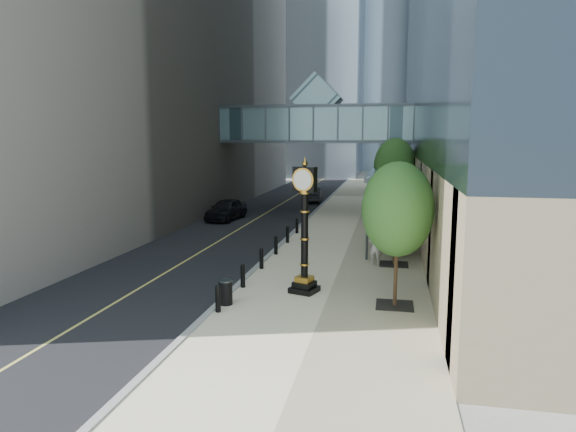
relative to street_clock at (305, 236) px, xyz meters
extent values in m
plane|color=gray|center=(0.03, -4.03, -2.38)|extent=(320.00, 320.00, 0.00)
cube|color=black|center=(-6.97, 35.97, -2.37)|extent=(8.00, 180.00, 0.02)
cube|color=beige|center=(1.03, 35.97, -2.35)|extent=(8.00, 180.00, 0.06)
cube|color=gray|center=(-2.97, 35.97, -2.35)|extent=(0.25, 180.00, 0.07)
cube|color=#94A8BA|center=(-5.97, 115.97, 30.12)|extent=(22.00, 22.00, 65.00)
cube|color=slate|center=(-2.97, 23.97, 5.12)|extent=(17.00, 4.00, 3.00)
cube|color=#383F44|center=(-2.97, 23.97, 3.67)|extent=(17.00, 4.20, 0.25)
cube|color=#383F44|center=(-2.97, 23.97, 6.57)|extent=(17.00, 4.20, 0.25)
cube|color=slate|center=(-2.97, 23.97, 7.22)|extent=(4.24, 3.00, 4.24)
cube|color=#383F44|center=(3.53, 9.97, 1.82)|extent=(3.00, 8.00, 0.25)
cube|color=slate|center=(3.53, 9.97, 1.97)|extent=(2.80, 7.80, 0.06)
cylinder|color=#383F44|center=(2.23, 6.27, -0.28)|extent=(0.12, 0.12, 4.20)
cylinder|color=#383F44|center=(2.23, 13.67, -0.28)|extent=(0.12, 0.12, 4.20)
cylinder|color=black|center=(-2.67, -3.03, -1.87)|extent=(0.20, 0.20, 0.90)
cylinder|color=black|center=(-2.67, 0.17, -1.87)|extent=(0.20, 0.20, 0.90)
cylinder|color=black|center=(-2.67, 3.37, -1.87)|extent=(0.20, 0.20, 0.90)
cylinder|color=black|center=(-2.67, 6.57, -1.87)|extent=(0.20, 0.20, 0.90)
cylinder|color=black|center=(-2.67, 9.77, -1.87)|extent=(0.20, 0.20, 0.90)
cylinder|color=black|center=(-2.67, 12.97, -1.87)|extent=(0.20, 0.20, 0.90)
cube|color=black|center=(3.63, -1.03, -2.31)|extent=(1.40, 1.40, 0.02)
cylinder|color=#452F1D|center=(3.63, -1.03, -0.88)|extent=(0.14, 0.14, 2.88)
ellipsoid|color=#265A21|center=(3.63, -1.03, 1.35)|extent=(2.64, 2.64, 3.52)
cube|color=black|center=(3.63, 5.47, -2.31)|extent=(1.40, 1.40, 0.02)
cylinder|color=#452F1D|center=(3.63, 5.47, -0.97)|extent=(0.14, 0.14, 2.69)
ellipsoid|color=#265A21|center=(3.63, 5.47, 1.11)|extent=(2.47, 2.47, 3.29)
cube|color=black|center=(3.63, 11.97, -2.31)|extent=(1.40, 1.40, 0.02)
cylinder|color=#452F1D|center=(3.63, 11.97, -1.11)|extent=(0.14, 0.14, 2.41)
ellipsoid|color=#265A21|center=(3.63, 11.97, 0.75)|extent=(2.21, 2.21, 2.95)
cube|color=black|center=(3.63, 18.47, -2.31)|extent=(1.40, 1.40, 0.02)
cylinder|color=#452F1D|center=(3.63, 18.47, -0.65)|extent=(0.14, 0.14, 3.34)
ellipsoid|color=#265A21|center=(3.63, 18.47, 1.92)|extent=(3.06, 3.06, 4.08)
cube|color=black|center=(3.63, 24.97, -2.31)|extent=(1.40, 1.40, 0.02)
cylinder|color=#452F1D|center=(3.63, 24.97, -0.73)|extent=(0.14, 0.14, 3.18)
ellipsoid|color=#265A21|center=(3.63, 24.97, 1.73)|extent=(2.92, 2.92, 3.89)
cube|color=black|center=(0.00, 0.00, -2.21)|extent=(1.27, 1.27, 0.22)
cube|color=black|center=(0.00, 0.00, -1.99)|extent=(0.99, 0.99, 0.22)
cube|color=gold|center=(0.00, 0.00, -1.76)|extent=(0.77, 0.77, 0.22)
cylinder|color=black|center=(0.00, 0.00, 0.08)|extent=(0.29, 0.29, 3.46)
cube|color=black|center=(0.00, 0.00, 2.31)|extent=(1.01, 0.61, 1.00)
cylinder|color=white|center=(0.00, 0.20, 2.31)|extent=(0.76, 0.29, 0.78)
cylinder|color=white|center=(0.00, -0.20, 2.31)|extent=(0.76, 0.29, 0.78)
sphere|color=gold|center=(0.00, 0.00, 2.92)|extent=(0.22, 0.22, 0.22)
cylinder|color=black|center=(-2.67, -2.14, -1.87)|extent=(0.66, 0.66, 0.90)
imported|color=beige|center=(2.70, 5.23, -1.42)|extent=(0.73, 0.56, 1.80)
imported|color=black|center=(-9.13, 17.76, -1.53)|extent=(2.43, 5.03, 1.66)
imported|color=black|center=(-4.17, 30.26, -1.62)|extent=(1.95, 4.59, 1.47)
camera|label=1|loc=(3.33, -20.09, 3.91)|focal=32.00mm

